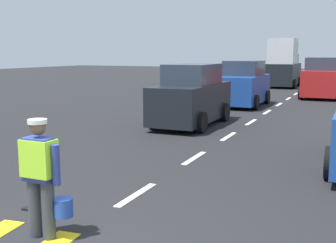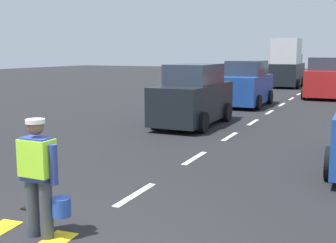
{
  "view_description": "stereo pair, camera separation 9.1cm",
  "coord_description": "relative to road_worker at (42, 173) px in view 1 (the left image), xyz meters",
  "views": [
    {
      "loc": [
        3.57,
        -3.93,
        2.55
      ],
      "look_at": [
        -0.1,
        4.35,
        1.1
      ],
      "focal_mm": 46.2,
      "sensor_mm": 36.0,
      "label": 1
    },
    {
      "loc": [
        3.65,
        -3.89,
        2.55
      ],
      "look_at": [
        -0.1,
        4.35,
        1.1
      ],
      "focal_mm": 46.2,
      "sensor_mm": 36.0,
      "label": 2
    }
  ],
  "objects": [
    {
      "name": "ground_plane",
      "position": [
        0.31,
        20.43,
        -0.93
      ],
      "size": [
        96.0,
        96.0,
        0.0
      ],
      "primitive_type": "plane",
      "color": "black"
    },
    {
      "name": "lane_center_line",
      "position": [
        0.31,
        24.63,
        -0.93
      ],
      "size": [
        0.14,
        46.4,
        0.01
      ],
      "color": "silver",
      "rests_on": "ground"
    },
    {
      "name": "road_worker",
      "position": [
        0.0,
        0.0,
        0.0
      ],
      "size": [
        0.77,
        0.37,
        1.67
      ],
      "color": "#383D4C",
      "rests_on": "ground"
    },
    {
      "name": "traffic_cone_near",
      "position": [
        -0.87,
        0.87,
        -0.65
      ],
      "size": [
        0.36,
        0.36,
        0.56
      ],
      "color": "black",
      "rests_on": "ground"
    },
    {
      "name": "delivery_truck",
      "position": [
        -1.32,
        28.33,
        0.68
      ],
      "size": [
        2.16,
        4.6,
        3.54
      ],
      "color": "black",
      "rests_on": "ground"
    },
    {
      "name": "car_oncoming_lead",
      "position": [
        -1.51,
        9.73,
        0.07
      ],
      "size": [
        1.91,
        4.24,
        2.15
      ],
      "color": "black",
      "rests_on": "ground"
    },
    {
      "name": "car_outgoing_far",
      "position": [
        1.9,
        21.32,
        0.13
      ],
      "size": [
        2.09,
        3.98,
        2.28
      ],
      "color": "red",
      "rests_on": "ground"
    },
    {
      "name": "car_oncoming_second",
      "position": [
        -1.22,
        15.95,
        0.07
      ],
      "size": [
        2.03,
        4.09,
        2.16
      ],
      "color": "#1E4799",
      "rests_on": "ground"
    }
  ]
}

